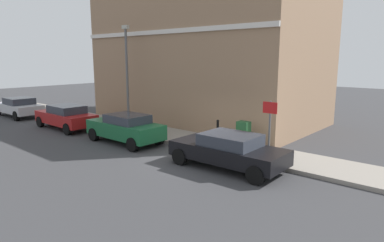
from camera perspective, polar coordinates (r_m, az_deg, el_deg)
The scene contains 11 objects.
ground at distance 14.08m, azimuth 0.42°, elevation -6.15°, with size 80.00×80.00×0.00m, color #38383A.
sidewalk at distance 19.57m, azimuth -9.27°, elevation -1.27°, with size 2.41×30.00×0.15m, color gray.
corner_building at distance 22.11m, azimuth 2.59°, elevation 11.11°, with size 7.92×13.89×8.51m.
car_black at distance 12.63m, azimuth 6.15°, elevation -4.88°, with size 1.97×4.41×1.32m.
car_green at distance 16.56m, azimuth -11.18°, elevation -1.12°, with size 1.80×4.13×1.42m.
car_red at distance 20.81m, azimuth -20.52°, elevation 0.74°, with size 1.85×4.36×1.39m.
car_silver at distance 26.57m, azimuth -27.21°, elevation 2.18°, with size 1.92×4.33×1.34m.
utility_cabinet at distance 15.18m, azimuth 8.66°, elevation -2.37°, with size 0.46×0.61×1.15m.
bollard_near_cabinet at distance 16.07m, azimuth 4.36°, elevation -1.47°, with size 0.14×0.14×1.04m.
street_sign at distance 13.25m, azimuth 12.99°, elevation -0.09°, with size 0.08×0.60×2.30m.
lamppost at distance 20.04m, azimuth -10.93°, elevation 8.26°, with size 0.20×0.44×5.72m.
Camera 1 is at (-10.29, -8.71, 4.07)m, focal length 31.57 mm.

